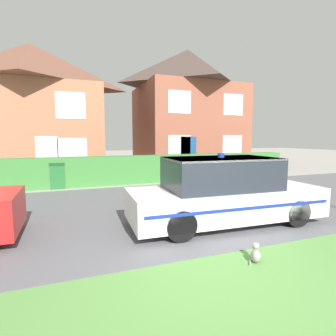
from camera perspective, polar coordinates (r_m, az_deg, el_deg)
ground_plane at (r=4.20m, az=10.47°, el=-22.26°), size 80.00×80.00×0.00m
road_strip at (r=7.72m, az=-5.33°, el=-8.59°), size 28.00×6.88×0.01m
lawn_verge at (r=3.88m, az=14.19°, el=-24.94°), size 28.00×2.12×0.01m
garden_hedge at (r=12.05m, az=-3.97°, el=-0.16°), size 14.40×0.72×1.23m
police_car at (r=6.29m, az=12.11°, el=-5.17°), size 4.60×1.82×1.66m
cat at (r=4.74m, az=18.53°, el=-17.36°), size 0.33×0.29×0.30m
house_left at (r=16.84m, az=-27.35°, el=11.42°), size 7.57×5.64×7.17m
house_right at (r=18.78m, az=4.25°, el=12.87°), size 6.89×6.03×8.02m
wheelie_bin at (r=11.50m, az=-22.79°, el=-1.42°), size 0.60×0.72×1.05m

